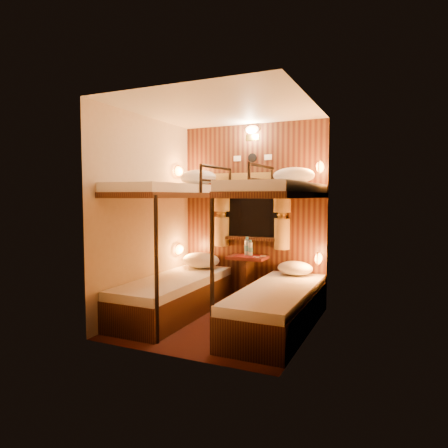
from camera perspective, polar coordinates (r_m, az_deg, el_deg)
The scene contains 22 objects.
floor at distance 4.68m, azimuth -0.49°, elevation -13.91°, with size 2.10×2.10×0.00m, color #36150E.
ceiling at distance 4.56m, azimuth -0.51°, elevation 16.18°, with size 2.10×2.10×0.00m, color silver.
wall_back at distance 5.43m, azimuth 4.17°, elevation 1.47°, with size 2.40×2.40×0.00m, color #C6B293.
wall_front at distance 3.54m, azimuth -7.67°, elevation 0.08°, with size 2.40×2.40×0.00m, color #C6B293.
wall_left at distance 4.96m, azimuth -11.03°, elevation 1.17°, with size 2.40×2.40×0.00m, color #C6B293.
wall_right at distance 4.14m, azimuth 12.16°, elevation 0.59°, with size 2.40×2.40×0.00m, color #C6B293.
back_panel at distance 5.41m, azimuth 4.11°, elevation 1.46°, with size 2.00×0.03×2.40m, color black.
bunk_left at distance 4.90m, azimuth -7.08°, elevation -6.38°, with size 0.72×1.90×1.82m.
bunk_right at distance 4.38m, azimuth 7.68°, elevation -7.64°, with size 0.72×1.90×1.82m.
window at distance 5.39m, azimuth 4.00°, elevation 1.25°, with size 1.00×0.12×0.79m.
curtains at distance 5.35m, azimuth 3.88°, elevation 2.12°, with size 1.10×0.22×1.00m.
back_fixtures at distance 5.44m, azimuth 4.04°, elevation 12.53°, with size 0.54×0.09×0.48m.
reading_lamps at distance 5.10m, azimuth 2.81°, elevation 1.76°, with size 2.00×0.20×1.25m.
table at distance 5.34m, azimuth 3.38°, elevation -7.07°, with size 0.50×0.34×0.66m.
bottle_left at distance 5.34m, azimuth 3.31°, elevation -3.34°, with size 0.07×0.07×0.25m.
bottle_right at distance 5.30m, azimuth 3.81°, elevation -3.58°, with size 0.06×0.06×0.21m.
sachet_a at distance 5.19m, azimuth 4.59°, elevation -4.73°, with size 0.08×0.06×0.01m, color silver.
sachet_b at distance 5.30m, azimuth 5.62°, elevation -4.54°, with size 0.08×0.06×0.01m, color silver.
pillow_lower_left at distance 5.50m, azimuth -3.32°, elevation -5.19°, with size 0.53×0.38×0.21m, color silver.
pillow_lower_right at distance 5.08m, azimuth 10.11°, elevation -6.22°, with size 0.44×0.32×0.17m, color silver.
pillow_upper_left at distance 5.36m, azimuth -3.75°, elevation 6.65°, with size 0.51×0.37×0.20m, color silver.
pillow_upper_right at distance 4.89m, azimuth 9.93°, elevation 6.83°, with size 0.50×0.36×0.20m, color silver.
Camera 1 is at (1.87, -4.04, 1.44)m, focal length 32.00 mm.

